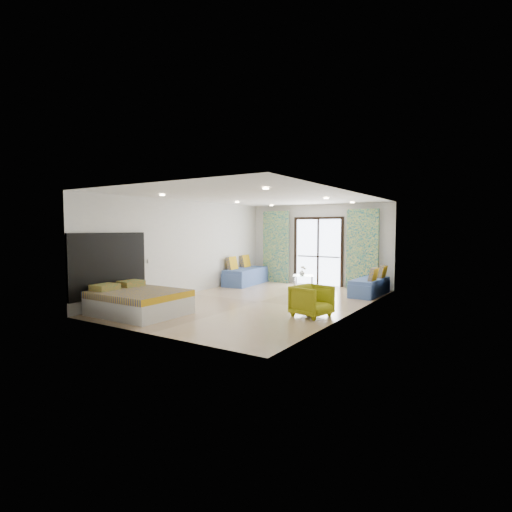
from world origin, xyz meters
The scene contains 24 objects.
floor centered at (0.00, 0.00, 0.00)m, with size 5.00×7.50×0.01m, color #A18260, non-canonical shape.
ceiling centered at (0.00, 0.00, 2.70)m, with size 5.00×7.50×0.01m, color silver, non-canonical shape.
wall_back centered at (0.00, 3.75, 1.35)m, with size 5.00×0.01×2.70m, color silver, non-canonical shape.
wall_front centered at (0.00, -3.75, 1.35)m, with size 5.00×0.01×2.70m, color silver, non-canonical shape.
wall_left centered at (-2.50, 0.00, 1.35)m, with size 0.01×7.50×2.70m, color silver, non-canonical shape.
wall_right centered at (2.50, 0.00, 1.35)m, with size 0.01×7.50×2.70m, color silver, non-canonical shape.
balcony_door centered at (0.00, 3.72, 1.26)m, with size 1.76×0.08×2.28m.
balcony_rail centered at (0.00, 3.73, 0.95)m, with size 1.52×0.03×0.04m, color #595451.
curtain_left centered at (-1.55, 3.57, 1.25)m, with size 1.00×0.10×2.50m, color beige.
curtain_right centered at (1.55, 3.57, 1.25)m, with size 1.00×0.10×2.50m, color beige.
downlight_a centered at (-1.40, -2.00, 2.67)m, with size 0.12×0.12×0.02m, color #FFE0B2.
downlight_b centered at (1.40, -2.00, 2.67)m, with size 0.12×0.12×0.02m, color #FFE0B2.
downlight_c centered at (-1.40, 1.00, 2.67)m, with size 0.12×0.12×0.02m, color #FFE0B2.
downlight_d centered at (1.40, 1.00, 2.67)m, with size 0.12×0.12×0.02m, color #FFE0B2.
downlight_e centered at (-1.40, 3.00, 2.67)m, with size 0.12×0.12×0.02m, color #FFE0B2.
downlight_f centered at (1.40, 3.00, 2.67)m, with size 0.12×0.12×0.02m, color #FFE0B2.
headboard centered at (-2.46, -2.70, 1.05)m, with size 0.06×2.10×1.50m, color black.
switch_plate centered at (-2.47, -1.45, 1.05)m, with size 0.02×0.10×0.10m, color silver.
bed centered at (-1.48, -2.70, 0.28)m, with size 1.91×1.56×0.66m.
daybed_left centered at (-2.12, 2.48, 0.30)m, with size 0.96×2.03×0.97m.
daybed_right centered at (2.12, 2.56, 0.26)m, with size 0.73×1.73×0.84m.
coffee_table centered at (-0.05, 2.71, 0.37)m, with size 0.83×0.83×0.72m.
vase centered at (-0.09, 2.68, 0.50)m, with size 0.18×0.19×0.18m, color white.
armchair centered at (1.87, -0.84, 0.37)m, with size 0.72×0.68×0.74m, color #979613.
Camera 1 is at (5.44, -8.66, 1.91)m, focal length 28.00 mm.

